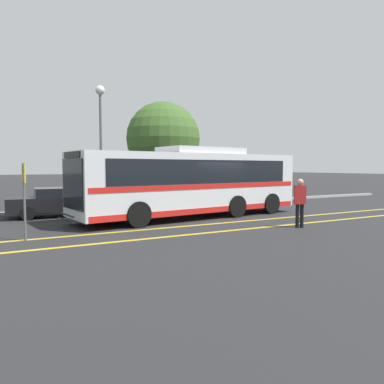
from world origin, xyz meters
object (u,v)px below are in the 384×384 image
at_px(parked_car_1, 59,201).
at_px(transit_bus, 192,181).
at_px(street_lamp, 101,120).
at_px(tree_0, 163,139).
at_px(bus_stop_sign, 24,192).
at_px(pedestrian_0, 300,200).

bearing_deg(parked_car_1, transit_bus, 60.75).
bearing_deg(street_lamp, tree_0, 14.67).
distance_m(bus_stop_sign, street_lamp, 9.67).
distance_m(bus_stop_sign, tree_0, 12.83).
relative_size(transit_bus, parked_car_1, 2.44).
relative_size(transit_bus, bus_stop_sign, 4.71).
bearing_deg(bus_stop_sign, parked_car_1, -25.81).
bearing_deg(pedestrian_0, parked_car_1, -16.35).
bearing_deg(street_lamp, pedestrian_0, -64.64).
xyz_separation_m(pedestrian_0, bus_stop_sign, (-9.35, 2.25, 0.46)).
relative_size(transit_bus, tree_0, 1.79).
relative_size(pedestrian_0, street_lamp, 0.28).
distance_m(transit_bus, pedestrian_0, 5.07).
bearing_deg(bus_stop_sign, street_lamp, -36.92).
distance_m(transit_bus, tree_0, 7.27).
bearing_deg(parked_car_1, pedestrian_0, 46.15).
relative_size(transit_bus, pedestrian_0, 6.15).
bearing_deg(parked_car_1, tree_0, 118.86).
bearing_deg(pedestrian_0, transit_bus, -34.53).
bearing_deg(street_lamp, parked_car_1, -139.56).
relative_size(street_lamp, tree_0, 1.05).
distance_m(parked_car_1, street_lamp, 5.39).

